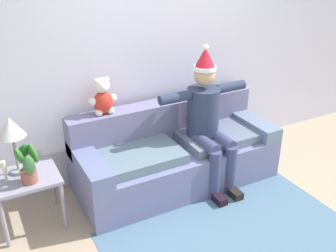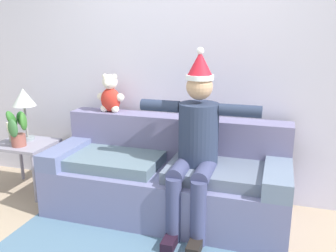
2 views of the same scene
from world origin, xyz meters
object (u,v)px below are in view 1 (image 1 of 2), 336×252
object	(u,v)px
teddy_bear	(103,98)
potted_plant	(27,163)
couch	(175,154)
person_seated	(208,118)
side_table	(27,183)
candle_tall	(4,169)
table_lamp	(11,130)

from	to	relation	value
teddy_bear	potted_plant	xyz separation A→B (m)	(-0.84, -0.38, -0.32)
couch	teddy_bear	distance (m)	1.00
couch	potted_plant	xyz separation A→B (m)	(-1.52, -0.12, 0.37)
couch	person_seated	bearing A→B (deg)	-29.20
person_seated	side_table	xyz separation A→B (m)	(-1.84, 0.15, -0.32)
candle_tall	teddy_bear	bearing A→B (deg)	15.81
couch	side_table	xyz separation A→B (m)	(-1.54, -0.02, 0.12)
couch	potted_plant	distance (m)	1.57
person_seated	candle_tall	xyz separation A→B (m)	(-2.00, 0.13, -0.11)
candle_tall	couch	bearing A→B (deg)	1.20
side_table	candle_tall	world-z (taller)	candle_tall
potted_plant	couch	bearing A→B (deg)	4.58
table_lamp	candle_tall	xyz separation A→B (m)	(-0.12, -0.12, -0.29)
person_seated	side_table	size ratio (longest dim) A/B	2.67
person_seated	table_lamp	bearing A→B (deg)	172.44
couch	candle_tall	size ratio (longest dim) A/B	10.39
person_seated	table_lamp	distance (m)	1.90
side_table	potted_plant	xyz separation A→B (m)	(0.03, -0.11, 0.26)
teddy_bear	side_table	bearing A→B (deg)	-162.66
potted_plant	candle_tall	world-z (taller)	potted_plant
couch	table_lamp	xyz separation A→B (m)	(-1.58, 0.08, 0.62)
teddy_bear	table_lamp	distance (m)	0.92
side_table	potted_plant	bearing A→B (deg)	-76.61
side_table	candle_tall	distance (m)	0.26
teddy_bear	candle_tall	size ratio (longest dim) A/B	1.84
couch	side_table	world-z (taller)	couch
table_lamp	potted_plant	bearing A→B (deg)	-72.80
potted_plant	candle_tall	bearing A→B (deg)	155.04
teddy_bear	table_lamp	bearing A→B (deg)	-169.26
person_seated	couch	bearing A→B (deg)	150.80
side_table	candle_tall	xyz separation A→B (m)	(-0.16, -0.02, 0.21)
couch	candle_tall	bearing A→B (deg)	-178.80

